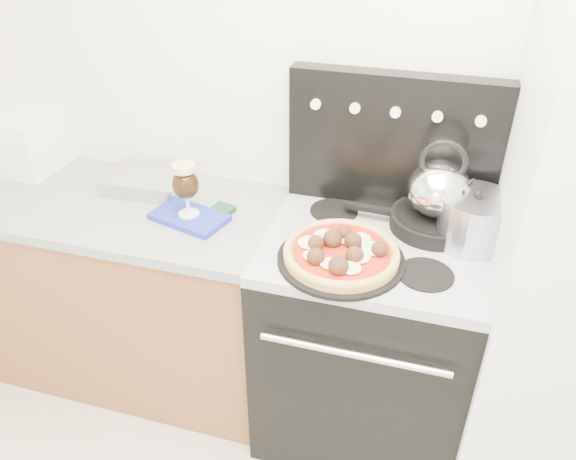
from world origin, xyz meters
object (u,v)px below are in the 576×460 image
(pizza_pan, at_px, (341,259))
(skillet, at_px, (433,221))
(base_cabinet, at_px, (118,290))
(pizza, at_px, (341,251))
(beer_glass, at_px, (186,190))
(oven_mitt, at_px, (189,217))
(stock_pot, at_px, (473,222))
(stove_body, at_px, (365,342))
(toaster_oven, at_px, (15,139))
(tea_kettle, at_px, (439,185))

(pizza_pan, height_order, skillet, skillet)
(pizza_pan, bearing_deg, base_cabinet, 170.29)
(pizza_pan, relative_size, pizza, 1.11)
(pizza, bearing_deg, beer_glass, 168.37)
(pizza, height_order, skillet, pizza)
(oven_mitt, relative_size, stock_pot, 1.18)
(stove_body, height_order, toaster_oven, toaster_oven)
(tea_kettle, bearing_deg, base_cabinet, 172.23)
(tea_kettle, bearing_deg, skillet, 0.00)
(base_cabinet, xyz_separation_m, pizza, (1.01, -0.17, 0.53))
(oven_mitt, height_order, stock_pot, stock_pot)
(tea_kettle, height_order, stock_pot, tea_kettle)
(stove_body, height_order, pizza, pizza)
(toaster_oven, bearing_deg, base_cabinet, -17.08)
(stove_body, bearing_deg, beer_glass, -177.90)
(skillet, height_order, stock_pot, stock_pot)
(stove_body, bearing_deg, skillet, 37.10)
(toaster_oven, relative_size, pizza_pan, 0.92)
(stock_pot, bearing_deg, oven_mitt, -174.11)
(pizza_pan, relative_size, tea_kettle, 1.76)
(base_cabinet, height_order, beer_glass, beer_glass)
(oven_mitt, distance_m, pizza_pan, 0.61)
(oven_mitt, distance_m, tea_kettle, 0.91)
(tea_kettle, distance_m, stock_pot, 0.17)
(pizza, bearing_deg, toaster_oven, 167.02)
(toaster_oven, xyz_separation_m, pizza, (1.50, -0.35, -0.06))
(toaster_oven, distance_m, oven_mitt, 0.94)
(toaster_oven, distance_m, pizza, 1.54)
(beer_glass, relative_size, pizza, 0.56)
(pizza, xyz_separation_m, stock_pot, (0.40, 0.23, 0.04))
(pizza, relative_size, stock_pot, 1.61)
(skillet, bearing_deg, oven_mitt, -169.43)
(base_cabinet, relative_size, stock_pot, 6.22)
(base_cabinet, distance_m, pizza_pan, 1.14)
(toaster_oven, xyz_separation_m, oven_mitt, (0.90, -0.22, -0.11))
(oven_mitt, distance_m, pizza, 0.61)
(base_cabinet, relative_size, toaster_oven, 3.77)
(beer_glass, height_order, pizza_pan, beer_glass)
(beer_glass, xyz_separation_m, pizza, (0.60, -0.12, -0.07))
(toaster_oven, height_order, pizza_pan, toaster_oven)
(pizza, bearing_deg, stove_body, 57.81)
(oven_mitt, bearing_deg, stock_pot, 5.89)
(stove_body, bearing_deg, pizza, -122.19)
(skillet, bearing_deg, beer_glass, -169.43)
(pizza_pan, bearing_deg, stock_pot, 29.32)
(toaster_oven, xyz_separation_m, tea_kettle, (1.77, -0.06, 0.07))
(toaster_oven, distance_m, beer_glass, 0.93)
(base_cabinet, bearing_deg, skillet, 4.99)
(base_cabinet, bearing_deg, beer_glass, -6.91)
(stock_pot, bearing_deg, tea_kettle, 154.92)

